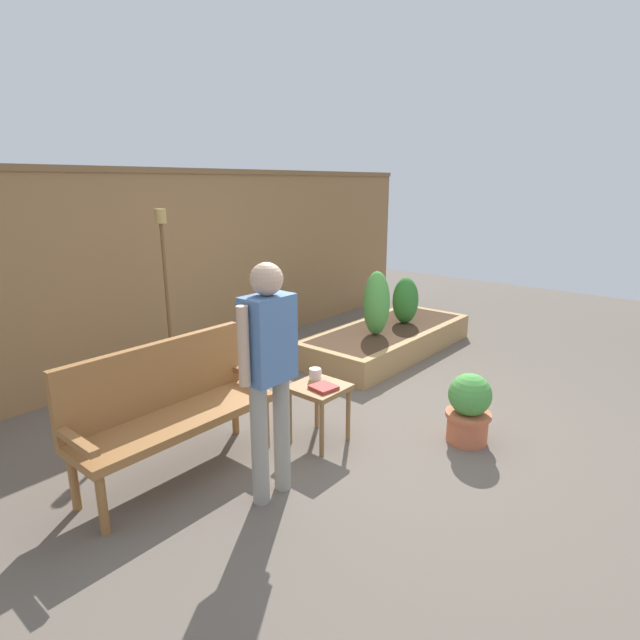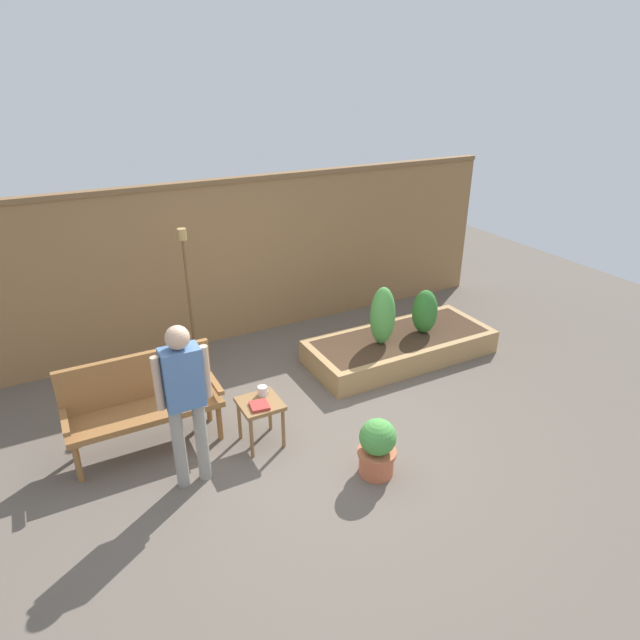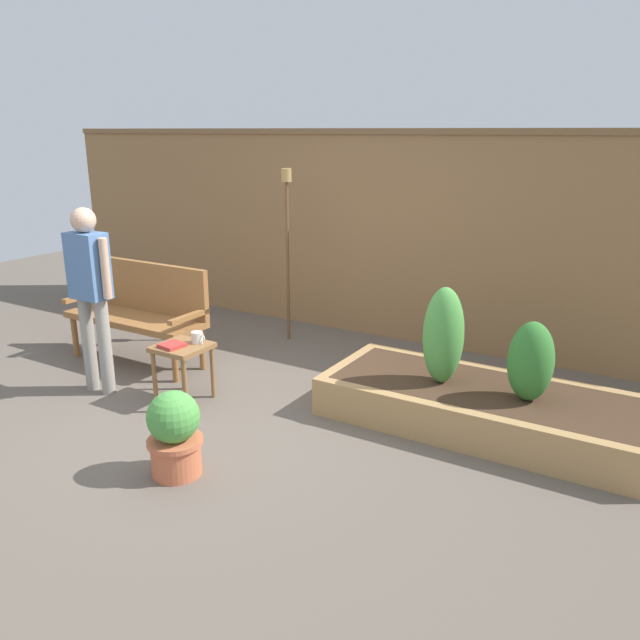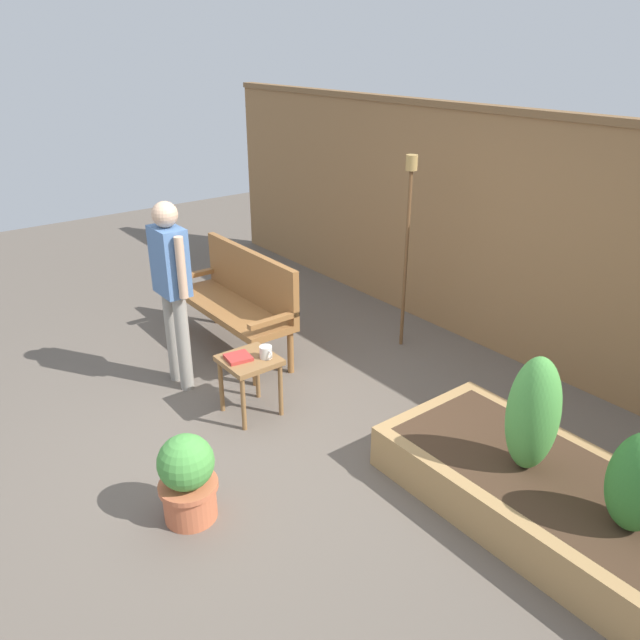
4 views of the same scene
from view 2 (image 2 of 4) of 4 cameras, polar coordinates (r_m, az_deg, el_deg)
ground_plane at (r=5.60m, az=-1.39°, el=-12.56°), size 14.00×14.00×0.00m
fence_back at (r=7.25m, az=-10.81°, el=5.92°), size 8.40×0.14×2.16m
garden_bench at (r=5.54m, az=-18.20°, el=-7.62°), size 1.44×0.48×0.94m
side_table at (r=5.38m, az=-6.28°, el=-9.27°), size 0.40×0.40×0.48m
cup_on_table at (r=5.41m, az=-6.02°, el=-7.38°), size 0.13×0.09×0.09m
book_on_table at (r=5.26m, az=-6.36°, el=-8.90°), size 0.20×0.20×0.03m
potted_boxwood at (r=5.08m, az=6.01°, el=-13.09°), size 0.36×0.36×0.57m
raised_planter_bed at (r=7.06m, az=8.38°, el=-2.76°), size 2.40×1.00×0.30m
shrub_near_bench at (r=6.63m, az=6.57°, el=0.44°), size 0.31×0.31×0.74m
shrub_far_corner at (r=7.02m, az=10.91°, el=0.86°), size 0.32×0.32×0.58m
tiki_torch at (r=6.49m, az=-13.79°, el=4.45°), size 0.10×0.10×1.78m
person_by_bench at (r=4.73m, az=-14.03°, el=-7.49°), size 0.47×0.20×1.56m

